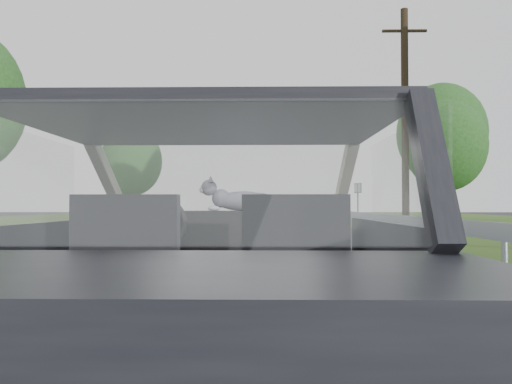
{
  "coord_description": "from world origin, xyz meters",
  "views": [
    {
      "loc": [
        0.26,
        -2.74,
        1.04
      ],
      "look_at": [
        0.2,
        0.58,
        1.13
      ],
      "focal_mm": 35.0,
      "sensor_mm": 36.0,
      "label": 1
    }
  ],
  "objects_px": {
    "other_car": "(259,212)",
    "highway_sign": "(358,204)",
    "subject_car": "(218,262)",
    "cat": "(244,200)",
    "utility_pole": "(405,119)"
  },
  "relations": [
    {
      "from": "cat",
      "to": "subject_car",
      "type": "bearing_deg",
      "value": -110.44
    },
    {
      "from": "subject_car",
      "to": "highway_sign",
      "type": "height_order",
      "value": "highway_sign"
    },
    {
      "from": "other_car",
      "to": "highway_sign",
      "type": "height_order",
      "value": "highway_sign"
    },
    {
      "from": "subject_car",
      "to": "utility_pole",
      "type": "bearing_deg",
      "value": 71.16
    },
    {
      "from": "subject_car",
      "to": "highway_sign",
      "type": "distance_m",
      "value": 25.08
    },
    {
      "from": "subject_car",
      "to": "utility_pole",
      "type": "relative_size",
      "value": 0.45
    },
    {
      "from": "other_car",
      "to": "utility_pole",
      "type": "distance_m",
      "value": 8.84
    },
    {
      "from": "subject_car",
      "to": "other_car",
      "type": "relative_size",
      "value": 0.93
    },
    {
      "from": "other_car",
      "to": "subject_car",
      "type": "bearing_deg",
      "value": -101.26
    },
    {
      "from": "other_car",
      "to": "utility_pole",
      "type": "xyz_separation_m",
      "value": [
        5.87,
        -5.44,
        3.75
      ]
    },
    {
      "from": "subject_car",
      "to": "cat",
      "type": "distance_m",
      "value": 0.71
    },
    {
      "from": "subject_car",
      "to": "highway_sign",
      "type": "xyz_separation_m",
      "value": [
        5.33,
        24.51,
        0.39
      ]
    },
    {
      "from": "subject_car",
      "to": "other_car",
      "type": "height_order",
      "value": "subject_car"
    },
    {
      "from": "other_car",
      "to": "highway_sign",
      "type": "bearing_deg",
      "value": 8.53
    },
    {
      "from": "highway_sign",
      "to": "utility_pole",
      "type": "bearing_deg",
      "value": -100.16
    }
  ]
}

